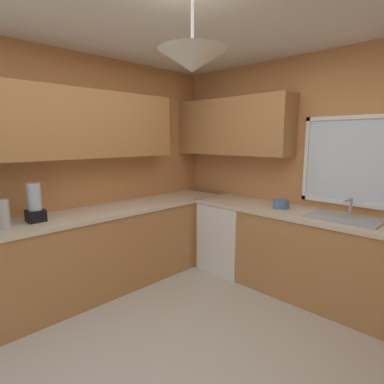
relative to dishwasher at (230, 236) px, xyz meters
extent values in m
plane|color=#B7B2A8|center=(0.87, -1.56, -0.42)|extent=(8.36, 8.36, 0.00)
cube|color=#C6844C|center=(0.87, 0.37, 0.86)|extent=(3.79, 0.06, 2.56)
cube|color=#C6844C|center=(-1.00, -1.56, 0.86)|extent=(0.06, 3.92, 2.56)
cube|color=silver|center=(1.33, 0.34, 1.00)|extent=(1.04, 0.02, 0.83)
cube|color=white|center=(1.33, 0.33, 1.44)|extent=(1.12, 0.04, 0.04)
cube|color=white|center=(1.33, 0.33, 0.57)|extent=(1.12, 0.04, 0.04)
cube|color=white|center=(0.79, 0.33, 1.00)|extent=(0.04, 0.04, 0.91)
cube|color=#AD7542|center=(-0.81, -1.76, 1.38)|extent=(0.32, 2.66, 0.70)
cube|color=#AD7542|center=(-0.15, 0.18, 1.38)|extent=(1.63, 0.32, 0.70)
cylinder|color=#B7B7BC|center=(0.87, -1.56, 1.96)|extent=(0.02, 0.02, 0.35)
cone|color=silver|center=(0.87, -1.56, 1.72)|extent=(0.44, 0.44, 0.14)
cube|color=#AD7542|center=(-0.66, -1.56, 0.00)|extent=(0.62, 3.50, 0.85)
cube|color=beige|center=(-0.66, -1.56, 0.45)|extent=(0.65, 3.53, 0.04)
cube|color=#AD7542|center=(1.08, 0.03, 0.00)|extent=(2.85, 0.62, 0.85)
cube|color=beige|center=(1.08, 0.03, 0.45)|extent=(2.88, 0.65, 0.04)
cube|color=white|center=(0.00, 0.00, 0.00)|extent=(0.60, 0.60, 0.85)
cylinder|color=#B7B7BC|center=(-0.64, -2.36, 0.59)|extent=(0.14, 0.14, 0.24)
cube|color=#9EA0A5|center=(1.33, 0.03, 0.47)|extent=(0.65, 0.40, 0.02)
cylinder|color=#B7B7BC|center=(1.33, 0.19, 0.56)|extent=(0.03, 0.03, 0.18)
cylinder|color=#B7B7BC|center=(1.33, 0.09, 0.64)|extent=(0.02, 0.20, 0.02)
cylinder|color=#4C7099|center=(0.67, 0.03, 0.51)|extent=(0.17, 0.17, 0.09)
cube|color=black|center=(-0.66, -2.08, 0.52)|extent=(0.15, 0.15, 0.11)
cylinder|color=#B2BCC6|center=(-0.66, -2.08, 0.70)|extent=(0.12, 0.12, 0.25)
camera|label=1|loc=(2.33, -3.04, 1.23)|focal=29.07mm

